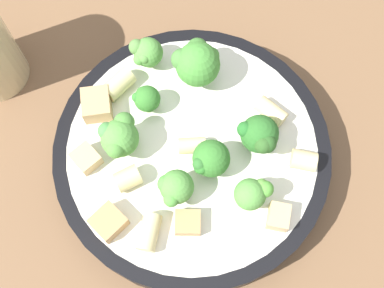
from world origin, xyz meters
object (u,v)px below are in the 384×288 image
at_px(chicken_chunk_3, 86,158).
at_px(rigatoni_2, 304,160).
at_px(broccoli_floret_2, 210,160).
at_px(rigatoni_3, 149,232).
at_px(broccoli_floret_3, 146,53).
at_px(rigatoni_1, 271,111).
at_px(broccoli_floret_1, 175,187).
at_px(broccoli_floret_7, 260,135).
at_px(broccoli_floret_6, 147,98).
at_px(chicken_chunk_1, 111,224).
at_px(chicken_chunk_4, 278,217).
at_px(rigatoni_4, 191,144).
at_px(chicken_chunk_0, 188,223).
at_px(broccoli_floret_4, 119,137).
at_px(rigatoni_5, 128,178).
at_px(broccoli_floret_5, 197,62).
at_px(pasta_bowl, 192,154).
at_px(chicken_chunk_2, 97,105).
at_px(rigatoni_0, 118,84).
at_px(broccoli_floret_0, 255,191).

bearing_deg(chicken_chunk_3, rigatoni_2, 44.75).
xyz_separation_m(broccoli_floret_2, rigatoni_3, (0.01, -0.07, -0.01)).
bearing_deg(broccoli_floret_3, rigatoni_1, 20.17).
distance_m(broccoli_floret_1, broccoli_floret_7, 0.08).
relative_size(broccoli_floret_6, rigatoni_1, 1.02).
relative_size(chicken_chunk_1, chicken_chunk_4, 1.18).
xyz_separation_m(broccoli_floret_3, chicken_chunk_3, (0.03, -0.10, -0.01)).
distance_m(rigatoni_4, chicken_chunk_0, 0.07).
xyz_separation_m(broccoli_floret_4, chicken_chunk_0, (0.09, -0.01, -0.02)).
xyz_separation_m(broccoli_floret_2, rigatoni_5, (-0.04, -0.06, -0.01)).
xyz_separation_m(broccoli_floret_1, broccoli_floret_4, (-0.06, -0.00, 0.00)).
bearing_deg(broccoli_floret_4, broccoli_floret_6, 106.60).
height_order(rigatoni_4, chicken_chunk_4, same).
bearing_deg(broccoli_floret_6, chicken_chunk_1, -58.38).
bearing_deg(rigatoni_1, broccoli_floret_4, -121.38).
bearing_deg(broccoli_floret_6, broccoli_floret_5, 79.23).
height_order(pasta_bowl, chicken_chunk_3, chicken_chunk_3).
bearing_deg(chicken_chunk_0, broccoli_floret_6, 153.85).
distance_m(pasta_bowl, chicken_chunk_4, 0.09).
distance_m(rigatoni_1, chicken_chunk_2, 0.15).
height_order(rigatoni_0, rigatoni_2, same).
bearing_deg(broccoli_floret_0, broccoli_floret_2, -172.19).
distance_m(rigatoni_3, chicken_chunk_3, 0.08).
xyz_separation_m(broccoli_floret_6, rigatoni_0, (-0.03, -0.01, -0.01)).
distance_m(broccoli_floret_1, broccoli_floret_6, 0.08).
bearing_deg(chicken_chunk_4, broccoli_floret_3, 172.67).
relative_size(rigatoni_1, chicken_chunk_2, 0.99).
relative_size(broccoli_floret_4, chicken_chunk_4, 1.83).
bearing_deg(broccoli_floret_5, rigatoni_1, 15.78).
xyz_separation_m(broccoli_floret_1, broccoli_floret_7, (0.02, 0.08, 0.00)).
distance_m(broccoli_floret_3, rigatoni_0, 0.04).
relative_size(pasta_bowl, chicken_chunk_1, 9.97).
distance_m(rigatoni_3, chicken_chunk_2, 0.12).
bearing_deg(rigatoni_5, pasta_bowl, 74.87).
bearing_deg(broccoli_floret_2, broccoli_floret_7, 71.88).
height_order(pasta_bowl, broccoli_floret_6, broccoli_floret_6).
xyz_separation_m(broccoli_floret_0, chicken_chunk_3, (-0.12, -0.08, -0.01)).
xyz_separation_m(pasta_bowl, broccoli_floret_0, (0.07, 0.00, 0.04)).
bearing_deg(broccoli_floret_1, chicken_chunk_2, 177.34).
relative_size(broccoli_floret_0, broccoli_floret_1, 0.98).
relative_size(broccoli_floret_3, chicken_chunk_3, 1.51).
bearing_deg(rigatoni_5, broccoli_floret_6, 123.81).
bearing_deg(chicken_chunk_3, broccoli_floret_6, 91.04).
distance_m(broccoli_floret_3, rigatoni_5, 0.11).
bearing_deg(chicken_chunk_2, pasta_bowl, 21.39).
bearing_deg(broccoli_floret_4, broccoli_floret_2, 31.38).
height_order(broccoli_floret_2, rigatoni_2, broccoli_floret_2).
distance_m(broccoli_floret_0, chicken_chunk_3, 0.14).
xyz_separation_m(broccoli_floret_2, chicken_chunk_2, (-0.11, -0.03, -0.01)).
bearing_deg(rigatoni_4, broccoli_floret_7, 47.53).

